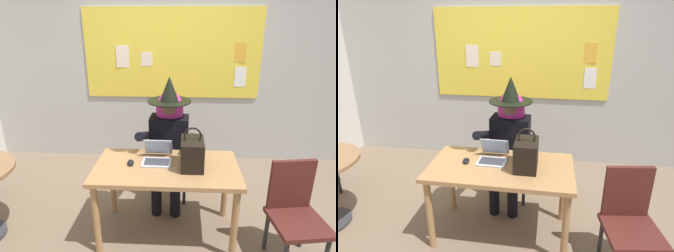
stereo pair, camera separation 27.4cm
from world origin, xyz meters
TOP-DOWN VIEW (x-y plane):
  - ground_plane at (0.00, 0.00)m, footprint 24.00×24.00m
  - wall_back_bulletin at (0.00, 1.69)m, footprint 5.39×1.91m
  - desk_main at (0.02, -0.03)m, footprint 1.30×0.70m
  - chair_at_desk at (0.01, 0.68)m, footprint 0.44×0.44m
  - person_costumed at (0.01, 0.56)m, footprint 0.61×0.71m
  - laptop at (-0.07, 0.08)m, footprint 0.27×0.29m
  - computer_mouse at (-0.31, -0.01)m, footprint 0.08×0.11m
  - handbag at (0.25, -0.03)m, footprint 0.20×0.30m
  - chair_extra_corner at (1.11, -0.27)m, footprint 0.48×0.48m

SIDE VIEW (x-z plane):
  - ground_plane at x=0.00m, z-range 0.00..0.00m
  - chair_extra_corner at x=1.11m, z-range 0.05..0.94m
  - chair_at_desk at x=0.01m, z-range 0.06..0.98m
  - desk_main at x=0.02m, z-range 0.27..1.00m
  - computer_mouse at x=-0.31m, z-range 0.73..0.77m
  - laptop at x=-0.07m, z-range 0.68..0.87m
  - person_costumed at x=0.01m, z-range 0.09..1.52m
  - handbag at x=0.25m, z-range 0.68..1.06m
  - wall_back_bulletin at x=0.00m, z-range 0.01..2.90m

